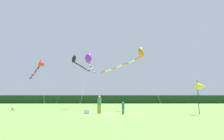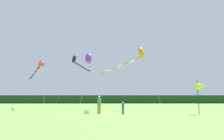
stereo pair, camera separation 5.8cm
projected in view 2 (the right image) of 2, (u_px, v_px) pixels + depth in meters
The scene contains 10 objects.
ground_plane at pixel (112, 114), 17.66m from camera, with size 120.00×120.00×0.00m, color #6B9E42.
distant_treeline at pixel (111, 99), 62.33m from camera, with size 108.00×2.37×2.63m, color #193D19.
person_adult at pixel (99, 103), 17.72m from camera, with size 0.36×0.36×1.65m.
person_child at pixel (123, 107), 16.81m from camera, with size 0.24×0.24×1.08m.
cooler_box at pixel (87, 112), 17.42m from camera, with size 0.49×0.32×0.36m, color silver.
banner_flag_pole at pixel (201, 87), 17.03m from camera, with size 0.90×0.70×3.01m.
kite_purple at pixel (89, 59), 27.30m from camera, with size 1.18×8.48×8.04m.
kite_orange at pixel (135, 57), 23.68m from camera, with size 7.19×5.97×7.68m.
kite_red at pixel (39, 65), 27.01m from camera, with size 5.24×7.36×7.06m.
kite_black at pixel (76, 61), 33.79m from camera, with size 4.70×7.31×9.15m.
Camera 2 is at (-0.16, -18.07, 1.30)m, focal length 30.47 mm.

